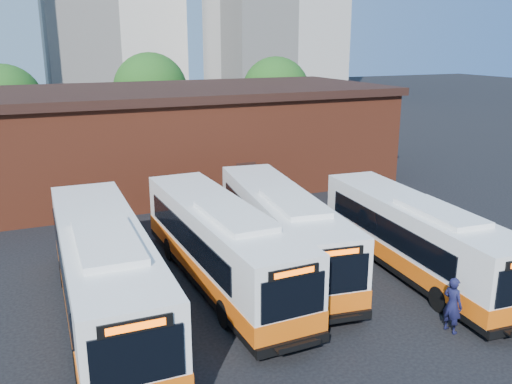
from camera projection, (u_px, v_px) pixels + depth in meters
name	position (u px, v px, depth m)	size (l,w,h in m)	color
ground	(319.00, 316.00, 19.02)	(220.00, 220.00, 0.00)	black
bus_west	(105.00, 276.00, 18.39)	(2.93, 13.01, 3.53)	white
bus_midwest	(220.00, 247.00, 21.25)	(2.92, 12.34, 3.34)	white
bus_mideast	(281.00, 231.00, 23.08)	(3.97, 12.27, 3.30)	white
bus_east	(415.00, 240.00, 22.18)	(3.23, 11.79, 3.18)	white
transit_worker	(452.00, 305.00, 17.77)	(0.70, 0.46, 1.93)	#131436
depot_building	(169.00, 136.00, 35.82)	(28.60, 12.60, 6.40)	maroon
tree_west	(4.00, 103.00, 42.22)	(6.00, 6.00, 7.65)	#382314
tree_mid	(150.00, 90.00, 48.46)	(6.56, 6.56, 8.36)	#382314
tree_east	(276.00, 91.00, 50.08)	(6.24, 6.24, 7.96)	#382314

